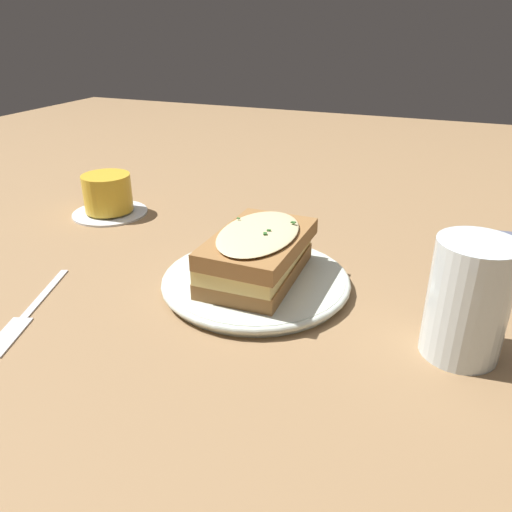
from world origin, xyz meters
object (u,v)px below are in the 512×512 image
Objects in this scene: dinner_plate at (256,281)px; fork at (23,318)px; napkin at (512,251)px; sandwich at (257,254)px; teacup_with_saucer at (108,196)px; water_glass at (468,300)px.

dinner_plate reaches higher than fork.
fork and napkin have the same top height.
fork is 0.63m from napkin.
fork is (0.16, -0.21, -0.04)m from sandwich.
teacup_with_saucer is at bearing -82.13° from napkin.
sandwich is 1.08× the size of napkin.
dinner_plate is at bearing 178.81° from teacup_with_saucer.
fork is at bearing -52.84° from sandwich.
sandwich is 0.27m from fork.
fork is at bearing -75.28° from water_glass.
teacup_with_saucer reaches higher than fork.
sandwich is 0.35m from teacup_with_saucer.
water_glass reaches higher than teacup_with_saucer.
sandwich reaches higher than fork.
napkin is (-0.23, 0.29, -0.04)m from sandwich.
dinner_plate is 0.26m from fork.
napkin is at bearing -149.59° from teacup_with_saucer.
teacup_with_saucer is at bearing -108.70° from water_glass.
water_glass is 0.28m from napkin.
water_glass is (0.19, 0.55, 0.03)m from teacup_with_saucer.
sandwich reaches higher than napkin.
dinner_plate is at bearing -52.46° from napkin.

